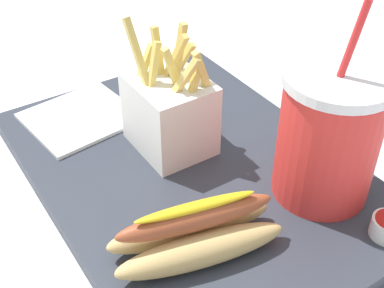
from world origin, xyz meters
TOP-DOWN VIEW (x-y plane):
  - ground_plane at (0.00, 0.00)m, footprint 2.40×2.40m
  - food_tray at (0.00, 0.00)m, footprint 0.44×0.32m
  - soda_cup at (0.11, 0.09)m, footprint 0.10×0.10m
  - fries_basket at (-0.05, 0.00)m, footprint 0.09×0.08m
  - hot_dog_1 at (0.10, -0.06)m, footprint 0.10×0.17m
  - napkin_stack at (-0.15, -0.07)m, footprint 0.13×0.14m

SIDE VIEW (x-z plane):
  - ground_plane at x=0.00m, z-range -0.02..0.00m
  - food_tray at x=0.00m, z-range 0.00..0.02m
  - napkin_stack at x=-0.15m, z-range 0.02..0.02m
  - hot_dog_1 at x=0.10m, z-range 0.01..0.07m
  - fries_basket at x=-0.05m, z-range -0.01..0.14m
  - soda_cup at x=0.11m, z-range -0.02..0.20m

